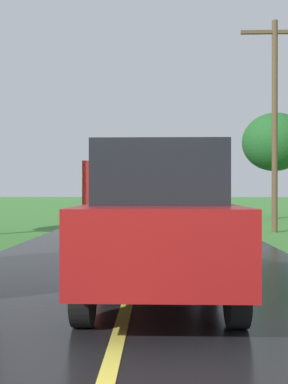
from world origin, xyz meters
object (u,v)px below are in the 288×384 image
object	(u,v)px
utility_pole_roadside	(275,117)
following_car	(159,221)
banana_truck_far	(149,190)
roadside_tree_near_left	(275,142)
banana_truck_near	(144,190)

from	to	relation	value
utility_pole_roadside	following_car	xyz separation A→B (m)	(-4.02, -10.45, -2.94)
banana_truck_far	following_car	xyz separation A→B (m)	(0.43, -16.60, -0.41)
banana_truck_far	roadside_tree_near_left	world-z (taller)	roadside_tree_near_left
banana_truck_far	following_car	world-z (taller)	banana_truck_far
banana_truck_far	following_car	size ratio (longest dim) A/B	1.42
banana_truck_near	banana_truck_far	xyz separation A→B (m)	(-0.01, 9.02, 0.01)
banana_truck_near	banana_truck_far	size ratio (longest dim) A/B	1.00
utility_pole_roadside	following_car	size ratio (longest dim) A/B	1.79
banana_truck_far	utility_pole_roadside	bearing A→B (deg)	-54.08
following_car	banana_truck_near	bearing A→B (deg)	93.22
roadside_tree_near_left	banana_truck_far	bearing A→B (deg)	-162.75
utility_pole_roadside	roadside_tree_near_left	size ratio (longest dim) A/B	1.34
banana_truck_near	following_car	xyz separation A→B (m)	(0.43, -7.58, -0.40)
banana_truck_far	following_car	distance (m)	16.61
banana_truck_near	banana_truck_far	bearing A→B (deg)	90.04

